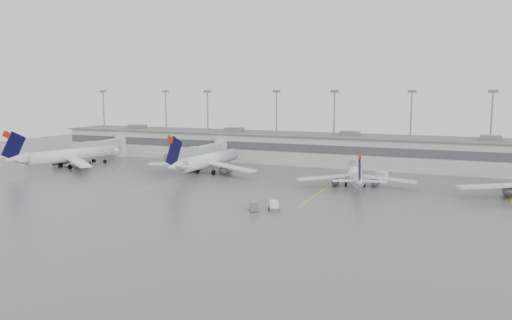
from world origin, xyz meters
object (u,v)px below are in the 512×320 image
at_px(jet_far_left, 67,155).
at_px(baggage_tug, 274,207).
at_px(jet_mid_left, 206,160).
at_px(jet_mid_right, 355,173).

distance_m(jet_far_left, baggage_tug, 71.42).
bearing_deg(jet_mid_left, baggage_tug, -42.45).
height_order(jet_mid_left, jet_mid_right, jet_mid_left).
relative_size(jet_far_left, jet_mid_right, 1.21).
distance_m(jet_far_left, jet_mid_right, 75.79).
xyz_separation_m(jet_mid_left, jet_mid_right, (37.23, -2.56, -0.54)).
bearing_deg(jet_far_left, jet_mid_left, 25.04).
distance_m(jet_far_left, jet_mid_left, 38.96).
bearing_deg(jet_mid_left, jet_mid_right, -0.47).
bearing_deg(jet_mid_left, jet_far_left, -167.52).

